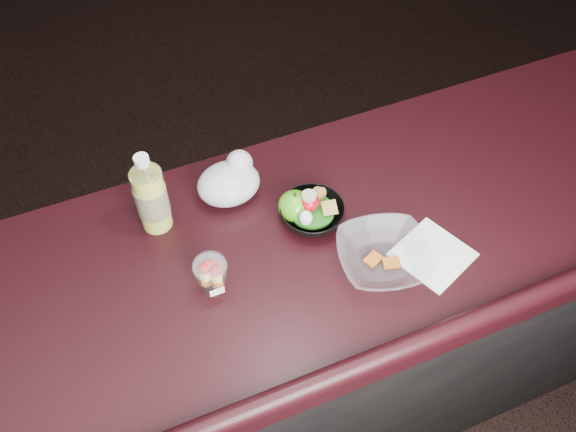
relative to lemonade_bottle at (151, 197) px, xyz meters
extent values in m
cube|color=black|center=(0.16, -0.19, -0.63)|extent=(4.00, 0.65, 0.98)
cube|color=black|center=(0.16, -0.19, -0.12)|extent=(4.06, 0.71, 0.04)
cylinder|color=#D5E13A|center=(0.00, 0.00, -0.01)|extent=(0.07, 0.07, 0.18)
cylinder|color=white|center=(0.00, 0.00, -0.01)|extent=(0.08, 0.08, 0.18)
cone|color=white|center=(0.00, 0.00, 0.10)|extent=(0.07, 0.07, 0.03)
cylinder|color=white|center=(0.00, 0.00, 0.13)|extent=(0.03, 0.03, 0.02)
cylinder|color=#072D99|center=(0.00, 0.00, -0.01)|extent=(0.08, 0.08, 0.09)
ellipsoid|color=white|center=(0.07, -0.23, -0.01)|extent=(0.08, 0.08, 0.04)
ellipsoid|color=#269110|center=(0.33, -0.11, -0.06)|extent=(0.09, 0.09, 0.08)
cylinder|color=black|center=(0.33, -0.11, -0.02)|extent=(0.01, 0.01, 0.01)
ellipsoid|color=silver|center=(0.20, 0.01, -0.05)|extent=(0.16, 0.13, 0.10)
sphere|color=silver|center=(0.24, 0.04, -0.02)|extent=(0.07, 0.07, 0.07)
imported|color=black|center=(0.36, -0.14, -0.08)|extent=(0.20, 0.20, 0.05)
cylinder|color=#0F470C|center=(0.36, -0.14, -0.06)|extent=(0.11, 0.11, 0.01)
ellipsoid|color=#B20713|center=(0.36, -0.13, -0.04)|extent=(0.05, 0.05, 0.04)
cylinder|color=beige|center=(0.36, -0.13, -0.02)|extent=(0.04, 0.04, 0.01)
ellipsoid|color=white|center=(0.33, -0.16, -0.05)|extent=(0.03, 0.03, 0.04)
imported|color=silver|center=(0.46, -0.32, -0.07)|extent=(0.26, 0.26, 0.05)
cube|color=#990F0C|center=(0.44, -0.31, -0.09)|extent=(0.05, 0.04, 0.01)
cube|color=#990F0C|center=(0.48, -0.34, -0.09)|extent=(0.05, 0.04, 0.01)
cube|color=white|center=(0.58, -0.35, -0.10)|extent=(0.21, 0.21, 0.00)
camera|label=1|loc=(-0.08, -1.03, 1.17)|focal=40.00mm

